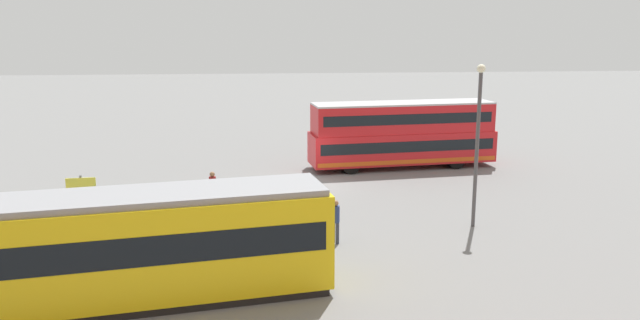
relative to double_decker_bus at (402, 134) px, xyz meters
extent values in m
plane|color=slate|center=(5.77, 3.43, -2.01)|extent=(160.00, 160.00, 0.00)
cube|color=red|center=(-0.01, 0.00, -0.75)|extent=(11.31, 3.72, 1.83)
cube|color=red|center=(-0.01, 0.00, 1.00)|extent=(10.97, 3.58, 1.66)
cube|color=black|center=(-0.01, 0.00, -0.53)|extent=(10.76, 3.69, 0.64)
cube|color=black|center=(-0.01, 0.00, 1.08)|extent=(10.42, 3.55, 0.60)
cube|color=#D85919|center=(-0.01, 0.00, -1.41)|extent=(11.09, 3.73, 0.24)
cube|color=#B2B2B7|center=(-0.01, 0.00, 1.87)|extent=(10.97, 3.58, 0.10)
cylinder|color=black|center=(3.41, 0.38, -1.51)|extent=(1.27, 2.54, 1.00)
cylinder|color=black|center=(-3.04, -0.34, -1.51)|extent=(1.27, 2.54, 1.00)
cube|color=yellow|center=(13.39, 17.80, -0.26)|extent=(14.31, 4.96, 3.01)
cube|color=black|center=(13.39, 17.80, 0.05)|extent=(13.76, 4.89, 0.90)
cube|color=gray|center=(13.39, 17.80, 1.35)|extent=(14.00, 4.70, 0.20)
cube|color=black|center=(13.39, 17.80, -1.88)|extent=(14.01, 4.78, 0.25)
cylinder|color=#33384C|center=(10.71, 8.00, -1.57)|extent=(0.14, 0.14, 0.89)
cylinder|color=#33384C|center=(10.68, 7.79, -1.57)|extent=(0.14, 0.14, 0.89)
cylinder|color=maroon|center=(10.70, 7.90, -0.78)|extent=(0.36, 0.36, 0.68)
sphere|color=#8C6647|center=(10.70, 7.90, -0.32)|extent=(0.24, 0.24, 0.24)
cylinder|color=#33384C|center=(5.67, 12.90, -1.58)|extent=(0.14, 0.14, 0.86)
cylinder|color=#33384C|center=(5.54, 13.07, -1.58)|extent=(0.14, 0.14, 0.86)
cylinder|color=navy|center=(5.61, 12.98, -0.82)|extent=(0.45, 0.45, 0.66)
sphere|color=#8C6647|center=(5.61, 12.98, -0.37)|extent=(0.23, 0.23, 0.23)
cube|color=gray|center=(11.06, 9.87, -0.96)|extent=(7.59, 1.09, 0.06)
cube|color=gray|center=(11.06, 9.87, -1.46)|extent=(7.59, 1.09, 0.06)
cylinder|color=gray|center=(7.27, 10.38, -1.48)|extent=(0.07, 0.07, 1.05)
cylinder|color=gray|center=(11.06, 9.87, -1.48)|extent=(0.07, 0.07, 1.05)
cylinder|color=gray|center=(14.85, 9.35, -1.48)|extent=(0.07, 0.07, 1.05)
cylinder|color=slate|center=(15.85, 10.41, -0.83)|extent=(0.10, 0.10, 2.37)
cube|color=#D8D84C|center=(15.84, 10.45, -0.03)|extent=(1.18, 0.14, 0.58)
cylinder|color=#4C4C51|center=(-0.49, 11.44, 1.25)|extent=(0.16, 0.16, 6.52)
sphere|color=#F2EFCC|center=(-0.49, 11.44, 4.66)|extent=(0.36, 0.36, 0.36)
camera|label=1|loc=(8.47, 36.06, 6.36)|focal=34.99mm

